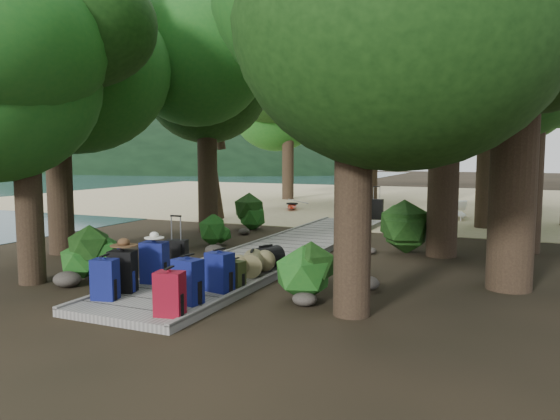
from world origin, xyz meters
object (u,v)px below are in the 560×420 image
at_px(duffel_right_khaki, 252,263).
at_px(lone_suitcase_on_sand, 376,209).
at_px(duffel_right_black, 266,257).
at_px(kayak, 292,205).
at_px(backpack_right_a, 170,291).
at_px(backpack_right_d, 235,272).
at_px(backpack_left_b, 123,269).
at_px(sun_lounger, 455,210).
at_px(backpack_right_b, 188,279).
at_px(backpack_left_c, 154,260).
at_px(backpack_right_c, 220,270).
at_px(backpack_left_a, 105,277).
at_px(suitcase_on_boardwalk, 177,256).

relative_size(duffel_right_khaki, lone_suitcase_on_sand, 0.91).
bearing_deg(duffel_right_khaki, lone_suitcase_on_sand, 70.39).
bearing_deg(duffel_right_black, kayak, 132.40).
xyz_separation_m(backpack_right_a, backpack_right_d, (0.02, 1.82, -0.10)).
xyz_separation_m(backpack_left_b, duffel_right_black, (1.32, 2.55, -0.16)).
bearing_deg(backpack_right_d, sun_lounger, 91.37).
bearing_deg(kayak, backpack_right_b, -93.16).
distance_m(backpack_left_c, backpack_right_d, 1.42).
relative_size(backpack_right_b, kayak, 0.21).
distance_m(backpack_right_a, backpack_right_c, 1.44).
bearing_deg(sun_lounger, duffel_right_black, -114.74).
distance_m(backpack_left_a, sun_lounger, 14.10).
height_order(suitcase_on_boardwalk, kayak, suitcase_on_boardwalk).
height_order(backpack_right_c, suitcase_on_boardwalk, backpack_right_c).
height_order(backpack_left_c, kayak, backpack_left_c).
distance_m(backpack_left_b, sun_lounger, 13.66).
bearing_deg(duffel_right_black, backpack_right_a, -65.47).
xyz_separation_m(backpack_right_d, duffel_right_black, (-0.15, 1.52, -0.03)).
xyz_separation_m(backpack_left_a, duffel_right_black, (1.26, 3.03, -0.14)).
distance_m(backpack_left_a, duffel_right_khaki, 2.73).
xyz_separation_m(duffel_right_khaki, lone_suitcase_on_sand, (-0.14, 9.94, 0.04)).
bearing_deg(backpack_right_d, lone_suitcase_on_sand, 103.25).
distance_m(backpack_right_c, suitcase_on_boardwalk, 1.64).
bearing_deg(backpack_right_a, kayak, 95.89).
xyz_separation_m(backpack_right_c, backpack_right_d, (0.07, 0.38, -0.11)).
relative_size(backpack_left_c, backpack_right_a, 1.15).
height_order(duffel_right_black, sun_lounger, sun_lounger).
bearing_deg(sun_lounger, backpack_left_b, -117.79).
height_order(backpack_right_b, backpack_right_d, backpack_right_b).
relative_size(backpack_right_c, suitcase_on_boardwalk, 1.12).
relative_size(backpack_left_a, backpack_left_c, 0.88).
distance_m(backpack_right_b, duffel_right_black, 2.71).
bearing_deg(backpack_right_a, lone_suitcase_on_sand, 80.82).
height_order(backpack_right_c, duffel_right_black, backpack_right_c).
relative_size(backpack_right_c, kayak, 0.20).
distance_m(backpack_left_a, lone_suitcase_on_sand, 12.40).
bearing_deg(backpack_right_c, suitcase_on_boardwalk, 160.22).
distance_m(duffel_right_khaki, kayak, 12.57).
bearing_deg(backpack_right_c, backpack_left_c, -170.82).
bearing_deg(backpack_right_c, lone_suitcase_on_sand, 102.29).
bearing_deg(duffel_right_khaki, backpack_right_c, -107.92).
bearing_deg(duffel_right_khaki, sun_lounger, 57.68).
height_order(backpack_right_c, kayak, backpack_right_c).
distance_m(backpack_left_b, backpack_right_b, 1.33).
bearing_deg(duffel_right_khaki, backpack_left_a, -138.45).
relative_size(duffel_right_khaki, suitcase_on_boardwalk, 1.03).
distance_m(backpack_right_d, kayak, 13.46).
bearing_deg(backpack_left_a, backpack_right_c, 27.65).
distance_m(backpack_left_c, suitcase_on_boardwalk, 0.81).
relative_size(suitcase_on_boardwalk, kayak, 0.18).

